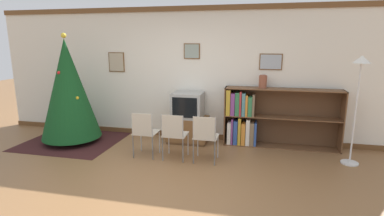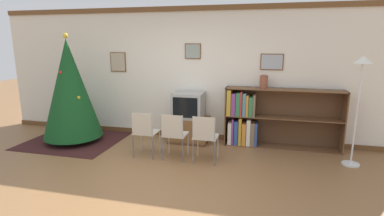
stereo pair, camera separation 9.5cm
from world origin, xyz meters
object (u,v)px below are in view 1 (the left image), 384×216
at_px(folding_chair_center, 174,134).
at_px(television, 188,105).
at_px(folding_chair_right, 205,136).
at_px(christmas_tree, 68,89).
at_px(tv_console, 188,129).
at_px(bookshelf, 258,118).
at_px(vase, 263,81).
at_px(folding_chair_left, 144,132).
at_px(standing_lamp, 359,82).

bearing_deg(folding_chair_center, television, 90.00).
height_order(television, folding_chair_right, television).
height_order(christmas_tree, tv_console, christmas_tree).
relative_size(christmas_tree, bookshelf, 1.00).
bearing_deg(tv_console, vase, 4.95).
relative_size(television, folding_chair_left, 0.73).
bearing_deg(television, folding_chair_left, -118.54).
bearing_deg(television, bookshelf, 4.47).
xyz_separation_m(christmas_tree, folding_chair_right, (2.85, -0.47, -0.61)).
bearing_deg(folding_chair_right, standing_lamp, 11.76).
xyz_separation_m(folding_chair_center, vase, (1.44, 1.12, 0.80)).
bearing_deg(christmas_tree, folding_chair_left, -14.82).
bearing_deg(christmas_tree, tv_console, 12.90).
distance_m(television, standing_lamp, 3.03).
bearing_deg(bookshelf, tv_console, -175.63).
xyz_separation_m(folding_chair_center, folding_chair_right, (0.54, 0.00, 0.00)).
bearing_deg(bookshelf, folding_chair_left, -150.27).
xyz_separation_m(folding_chair_center, standing_lamp, (2.92, 0.50, 0.91)).
bearing_deg(vase, bookshelf, -160.02).
height_order(folding_chair_left, standing_lamp, standing_lamp).
bearing_deg(tv_console, folding_chair_center, -90.00).
distance_m(folding_chair_left, folding_chair_center, 0.54).
bearing_deg(vase, folding_chair_left, -150.50).
distance_m(television, vase, 1.53).
xyz_separation_m(television, folding_chair_right, (0.54, -0.99, -0.30)).
relative_size(christmas_tree, standing_lamp, 1.20).
distance_m(folding_chair_center, bookshelf, 1.78).
xyz_separation_m(bookshelf, standing_lamp, (1.53, -0.61, 0.84)).
bearing_deg(folding_chair_left, folding_chair_right, 0.00).
relative_size(bookshelf, vase, 8.67).
relative_size(television, bookshelf, 0.27).
bearing_deg(folding_chair_right, tv_console, 118.48).
relative_size(tv_console, television, 1.34).
height_order(christmas_tree, standing_lamp, christmas_tree).
bearing_deg(television, folding_chair_right, -61.46).
height_order(folding_chair_center, bookshelf, bookshelf).
height_order(folding_chair_left, folding_chair_center, same).
height_order(folding_chair_left, folding_chair_right, same).
bearing_deg(folding_chair_center, standing_lamp, 9.63).
distance_m(christmas_tree, folding_chair_right, 2.95).
height_order(christmas_tree, folding_chair_right, christmas_tree).
distance_m(tv_console, folding_chair_left, 1.15).
distance_m(christmas_tree, bookshelf, 3.79).
bearing_deg(standing_lamp, folding_chair_center, -170.37).
bearing_deg(vase, christmas_tree, -170.12).
xyz_separation_m(christmas_tree, standing_lamp, (5.23, 0.03, 0.29)).
xyz_separation_m(television, vase, (1.44, 0.13, 0.50)).
height_order(christmas_tree, bookshelf, christmas_tree).
height_order(television, standing_lamp, standing_lamp).
bearing_deg(christmas_tree, bookshelf, 9.74).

